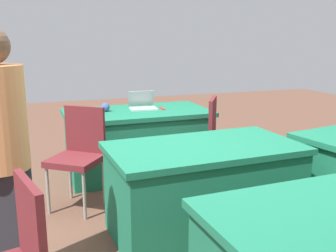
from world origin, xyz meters
TOP-DOWN VIEW (x-y plane):
  - ground_plane at (0.00, 0.00)m, footprint 14.40×14.40m
  - table_foreground at (-0.22, -1.42)m, footprint 1.68×0.92m
  - table_mid_right at (-0.34, 0.21)m, footprint 1.57×0.90m
  - chair_tucked_right at (-0.98, -0.67)m, footprint 0.61×0.61m
  - chair_by_pillar at (0.56, -0.68)m, footprint 0.62×0.62m
  - person_organiser at (1.15, 0.44)m, footprint 0.47×0.47m
  - laptop_silver at (-0.32, -1.53)m, footprint 0.34×0.32m
  - yarn_ball at (0.14, -1.49)m, footprint 0.10×0.10m
  - scissors_red at (-0.53, -1.43)m, footprint 0.04×0.18m

SIDE VIEW (x-z plane):
  - ground_plane at x=0.00m, z-range 0.00..0.00m
  - table_mid_right at x=-0.34m, z-range 0.00..0.76m
  - table_foreground at x=-0.22m, z-range 0.00..0.76m
  - chair_by_pillar at x=0.56m, z-range 0.07..1.04m
  - chair_tucked_right at x=-0.98m, z-range 0.08..1.05m
  - scissors_red at x=-0.53m, z-range 0.76..0.77m
  - laptop_silver at x=-0.32m, z-range 0.70..0.90m
  - yarn_ball at x=0.14m, z-range 0.76..0.86m
  - person_organiser at x=1.15m, z-range 0.10..1.77m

